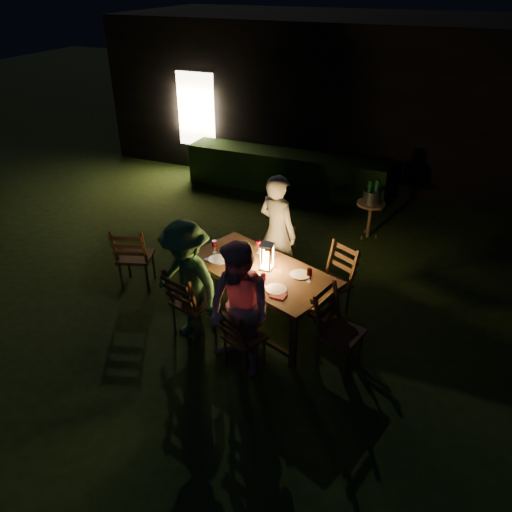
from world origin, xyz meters
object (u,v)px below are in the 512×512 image
at_px(person_opp_left, 187,282).
at_px(bottle_table, 246,252).
at_px(chair_end, 338,343).
at_px(lantern, 267,258).
at_px(chair_far_left, 274,267).
at_px(bottle_bucket_b, 376,193).
at_px(person_house_side, 277,232).
at_px(side_table, 371,207).
at_px(bottle_bucket_a, 369,194).
at_px(chair_near_right, 244,347).
at_px(chair_spare, 137,267).
at_px(chair_near_left, 193,313).
at_px(person_opp_right, 240,311).
at_px(chair_far_right, 330,294).
at_px(dining_table, 261,274).
at_px(ice_bucket, 372,197).

distance_m(person_opp_left, bottle_table, 0.86).
height_order(chair_end, lantern, lantern).
height_order(chair_far_left, bottle_bucket_b, chair_far_left).
bearing_deg(bottle_bucket_b, person_house_side, -115.89).
height_order(side_table, bottle_bucket_a, bottle_bucket_a).
relative_size(chair_near_right, chair_far_left, 0.92).
xyz_separation_m(person_house_side, lantern, (0.19, -0.90, 0.11)).
bearing_deg(chair_spare, side_table, 27.57).
xyz_separation_m(person_opp_left, bottle_table, (0.48, 0.70, 0.15)).
height_order(chair_near_left, chair_near_right, chair_near_left).
bearing_deg(lantern, bottle_bucket_b, 74.84).
relative_size(chair_near_right, chair_end, 0.88).
bearing_deg(side_table, person_opp_right, -100.01).
distance_m(chair_far_left, bottle_bucket_a, 2.26).
height_order(chair_far_right, person_opp_left, person_opp_left).
distance_m(chair_far_right, lantern, 1.10).
xyz_separation_m(person_house_side, side_table, (0.94, 2.00, -0.28)).
bearing_deg(chair_near_right, chair_near_left, -178.22).
bearing_deg(person_opp_left, lantern, 60.11).
relative_size(chair_spare, lantern, 2.98).
bearing_deg(person_house_side, chair_spare, 45.01).
bearing_deg(chair_near_left, dining_table, 53.70).
distance_m(chair_near_right, person_opp_left, 1.04).
distance_m(chair_end, bottle_bucket_a, 3.38).
bearing_deg(chair_near_right, chair_end, 46.16).
bearing_deg(chair_far_right, bottle_bucket_a, -61.71).
distance_m(dining_table, chair_end, 1.30).
height_order(chair_near_right, chair_end, chair_end).
bearing_deg(person_opp_right, bottle_bucket_a, 101.36).
height_order(chair_far_right, ice_bucket, chair_far_right).
distance_m(chair_near_right, chair_spare, 2.34).
bearing_deg(bottle_bucket_a, bottle_table, -109.56).
distance_m(chair_near_left, lantern, 1.16).
distance_m(person_house_side, lantern, 0.92).
relative_size(chair_near_right, chair_spare, 0.86).
xyz_separation_m(dining_table, ice_bucket, (0.81, 2.93, 0.03)).
bearing_deg(dining_table, chair_near_left, -120.15).
bearing_deg(bottle_table, ice_bucket, 69.80).
height_order(chair_far_left, ice_bucket, chair_far_left).
distance_m(bottle_bucket_a, bottle_bucket_b, 0.13).
distance_m(chair_near_right, side_table, 3.87).
distance_m(chair_spare, person_opp_left, 1.53).
bearing_deg(person_opp_right, chair_spare, 175.03).
bearing_deg(chair_near_left, chair_end, 18.48).
bearing_deg(person_opp_left, bottle_bucket_b, 87.01).
distance_m(chair_spare, person_house_side, 2.10).
relative_size(chair_far_right, person_opp_right, 0.62).
height_order(chair_near_left, person_opp_right, person_opp_right).
height_order(chair_far_left, person_house_side, person_house_side).
height_order(dining_table, chair_end, chair_end).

